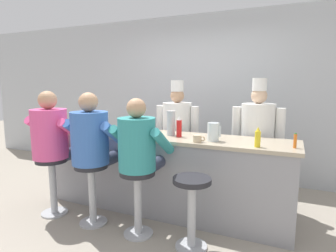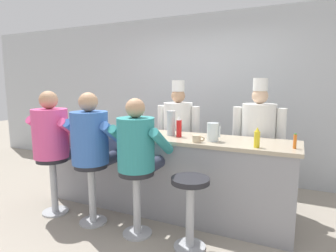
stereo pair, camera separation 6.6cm
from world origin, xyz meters
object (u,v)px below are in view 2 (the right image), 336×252
at_px(ketchup_bottle_red, 179,127).
at_px(cook_in_whites_far, 258,138).
at_px(breakfast_plate, 151,136).
at_px(empty_stool_round, 190,202).
at_px(mustard_bottle_yellow, 257,138).
at_px(cup_stack_steel, 171,123).
at_px(cereal_bowl, 114,132).
at_px(hot_sauce_bottle_orange, 295,141).
at_px(cook_in_whites_near, 178,132).
at_px(diner_seated_teal, 138,149).
at_px(coffee_mug_tan, 197,139).
at_px(water_pitcher_clear, 213,132).
at_px(diner_seated_blue, 92,142).
at_px(diner_seated_pink, 53,137).

height_order(ketchup_bottle_red, cook_in_whites_far, cook_in_whites_far).
xyz_separation_m(breakfast_plate, empty_stool_round, (0.67, -0.46, -0.50)).
xyz_separation_m(mustard_bottle_yellow, cook_in_whites_far, (-0.09, 0.80, -0.15)).
height_order(cup_stack_steel, cook_in_whites_far, cook_in_whites_far).
xyz_separation_m(empty_stool_round, cook_in_whites_far, (0.43, 1.24, 0.43)).
height_order(mustard_bottle_yellow, cereal_bowl, mustard_bottle_yellow).
relative_size(ketchup_bottle_red, mustard_bottle_yellow, 1.23).
relative_size(mustard_bottle_yellow, hot_sauce_bottle_orange, 1.38).
height_order(cook_in_whites_near, cook_in_whites_far, cook_in_whites_far).
bearing_deg(diner_seated_teal, cook_in_whites_far, 49.82).
bearing_deg(coffee_mug_tan, water_pitcher_clear, 44.67).
relative_size(hot_sauce_bottle_orange, diner_seated_blue, 0.10).
bearing_deg(cup_stack_steel, breakfast_plate, -127.28).
relative_size(mustard_bottle_yellow, cook_in_whites_far, 0.12).
bearing_deg(cook_in_whites_near, diner_seated_blue, -113.22).
distance_m(hot_sauce_bottle_orange, cook_in_whites_far, 0.83).
relative_size(mustard_bottle_yellow, cup_stack_steel, 0.68).
distance_m(diner_seated_pink, cook_in_whites_near, 1.64).
relative_size(cup_stack_steel, cook_in_whites_near, 0.18).
height_order(breakfast_plate, diner_seated_blue, diner_seated_blue).
height_order(coffee_mug_tan, diner_seated_pink, diner_seated_pink).
height_order(ketchup_bottle_red, cereal_bowl, ketchup_bottle_red).
bearing_deg(cereal_bowl, diner_seated_pink, -143.20).
relative_size(coffee_mug_tan, cook_in_whites_far, 0.08).
distance_m(empty_stool_round, cook_in_whites_near, 1.47).
distance_m(mustard_bottle_yellow, cereal_bowl, 1.71).
distance_m(breakfast_plate, diner_seated_blue, 0.66).
bearing_deg(diner_seated_teal, diner_seated_pink, 179.84).
xyz_separation_m(diner_seated_blue, cook_in_whites_far, (1.61, 1.21, -0.03)).
bearing_deg(hot_sauce_bottle_orange, breakfast_plate, -176.88).
distance_m(ketchup_bottle_red, coffee_mug_tan, 0.36).
bearing_deg(diner_seated_blue, mustard_bottle_yellow, 13.28).
bearing_deg(cook_in_whites_near, breakfast_plate, -90.59).
height_order(cup_stack_steel, cook_in_whites_near, cook_in_whites_near).
relative_size(ketchup_bottle_red, cook_in_whites_near, 0.15).
bearing_deg(diner_seated_teal, ketchup_bottle_red, 70.29).
distance_m(breakfast_plate, diner_seated_pink, 1.18).
bearing_deg(cup_stack_steel, coffee_mug_tan, -31.19).
relative_size(cup_stack_steel, diner_seated_teal, 0.21).
distance_m(ketchup_bottle_red, water_pitcher_clear, 0.43).
bearing_deg(cereal_bowl, diner_seated_blue, -88.06).
xyz_separation_m(breakfast_plate, diner_seated_blue, (-0.51, -0.42, -0.03)).
height_order(coffee_mug_tan, cook_in_whites_near, cook_in_whites_near).
xyz_separation_m(hot_sauce_bottle_orange, cook_in_whites_near, (-1.52, 0.70, -0.14)).
distance_m(coffee_mug_tan, diner_seated_blue, 1.16).
bearing_deg(cook_in_whites_near, mustard_bottle_yellow, -34.38).
relative_size(hot_sauce_bottle_orange, breakfast_plate, 0.60).
xyz_separation_m(breakfast_plate, cook_in_whites_far, (1.10, 0.78, -0.07)).
distance_m(cereal_bowl, diner_seated_teal, 0.74).
relative_size(mustard_bottle_yellow, water_pitcher_clear, 1.01).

